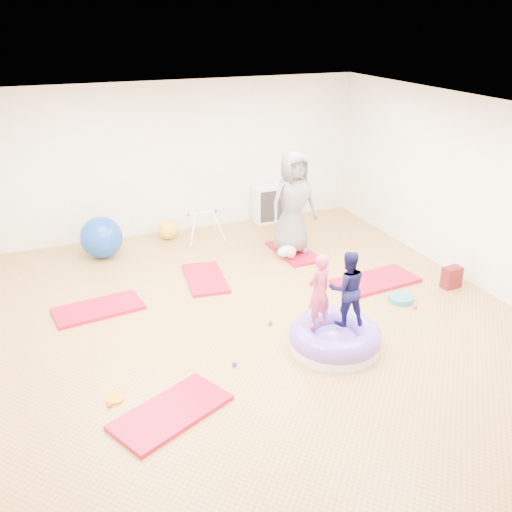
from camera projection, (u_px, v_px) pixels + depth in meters
name	position (u px, v px, depth m)	size (l,w,h in m)	color
room	(265.00, 228.00, 7.15)	(7.01, 8.01, 2.81)	#9D6543
gym_mat_front_left	(171.00, 412.00, 5.99)	(1.25, 0.63, 0.05)	#B80019
gym_mat_mid_left	(98.00, 309.00, 8.08)	(1.22, 0.61, 0.05)	#B80019
gym_mat_center_back	(205.00, 278.00, 9.00)	(1.16, 0.58, 0.05)	#B80019
gym_mat_right	(376.00, 281.00, 8.91)	(1.32, 0.66, 0.05)	#B80019
gym_mat_rear_right	(294.00, 252.00, 9.99)	(1.14, 0.57, 0.05)	#B80019
inflatable_cushion	(335.00, 338.00, 7.14)	(1.16, 1.16, 0.37)	white
child_pink	(319.00, 287.00, 6.91)	(0.36, 0.23, 0.98)	#C73E69
child_navy	(347.00, 285.00, 6.98)	(0.47, 0.37, 0.97)	#0F0F3D
adult_caregiver	(293.00, 203.00, 9.62)	(0.86, 0.56, 1.76)	slate
infant	(288.00, 252.00, 9.66)	(0.34, 0.35, 0.20)	#B3DDEF
ball_pit_balls	(294.00, 319.00, 7.79)	(4.45, 1.98, 0.06)	#1040A7
exercise_ball_blue	(101.00, 237.00, 9.70)	(0.72, 0.72, 0.72)	#1040A7
exercise_ball_orange	(168.00, 230.00, 10.55)	(0.37, 0.37, 0.37)	yellow
infant_play_gym	(203.00, 221.00, 10.46)	(0.70, 0.67, 0.54)	white
cube_shelf	(272.00, 204.00, 11.39)	(0.73, 0.36, 0.73)	white
balance_disc	(401.00, 299.00, 8.32)	(0.37, 0.37, 0.08)	teal
backpack	(452.00, 277.00, 8.70)	(0.29, 0.18, 0.33)	#AE1F2A
yellow_toy	(115.00, 399.00, 6.22)	(0.20, 0.20, 0.03)	orange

